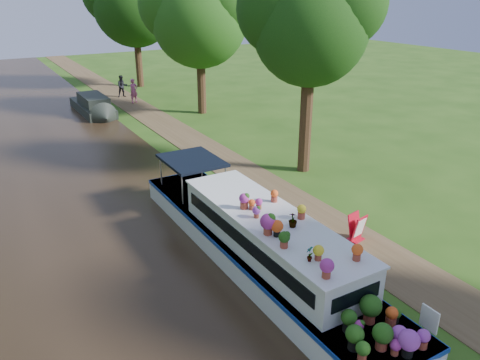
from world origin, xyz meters
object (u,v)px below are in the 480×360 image
Objects in this scene: plant_boat at (269,248)px; pedestrian_dark at (122,86)px; pedestrian_pink at (134,91)px; second_boat at (94,106)px; sandwich_board at (357,229)px.

plant_boat is 8.22× the size of pedestrian_dark.
pedestrian_pink is at bearing 80.86° from plant_boat.
plant_boat is 2.14× the size of second_boat.
pedestrian_dark is at bearing 50.99° from second_boat.
pedestrian_dark is at bearing 78.41° from pedestrian_pink.
plant_boat reaches higher than second_boat.
plant_boat reaches higher than pedestrian_dark.
sandwich_board is 0.53× the size of pedestrian_pink.
pedestrian_pink reaches higher than sandwich_board.
pedestrian_pink is (3.32, 1.64, 0.39)m from second_boat.
plant_boat is at bearing -113.94° from pedestrian_pink.
plant_boat is 14.86× the size of sandwich_board.
pedestrian_dark is (3.19, 3.99, 0.35)m from second_boat.
second_boat is 6.95× the size of sandwich_board.
pedestrian_pink is (0.19, 23.22, 0.45)m from sandwich_board.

